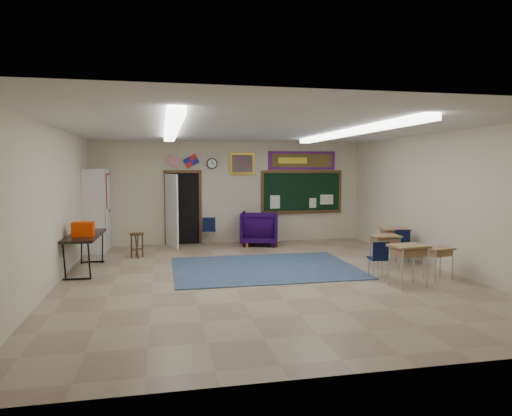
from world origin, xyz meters
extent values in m
plane|color=gray|center=(0.00, 0.00, 0.00)|extent=(9.00, 9.00, 0.00)
cube|color=#C0B59C|center=(0.00, 4.50, 1.50)|extent=(8.00, 0.04, 3.00)
cube|color=#C0B59C|center=(0.00, -4.50, 1.50)|extent=(8.00, 0.04, 3.00)
cube|color=#C0B59C|center=(-4.00, 0.00, 1.50)|extent=(0.04, 9.00, 3.00)
cube|color=#C0B59C|center=(4.00, 0.00, 1.50)|extent=(0.04, 9.00, 3.00)
cube|color=silver|center=(0.00, 0.00, 3.00)|extent=(8.00, 9.00, 0.04)
cube|color=#384D6A|center=(0.20, 0.80, 0.01)|extent=(4.00, 3.00, 0.02)
cube|color=black|center=(-1.40, 4.49, 1.05)|extent=(0.95, 0.04, 2.10)
cube|color=silver|center=(-1.75, 4.05, 1.03)|extent=(0.35, 0.86, 2.05)
cube|color=#573619|center=(2.20, 4.47, 1.50)|extent=(2.55, 0.05, 1.30)
cube|color=black|center=(2.20, 4.46, 1.50)|extent=(2.40, 0.03, 1.15)
cube|color=#573619|center=(2.20, 4.41, 0.90)|extent=(2.40, 0.12, 0.04)
cube|color=#A10D13|center=(2.20, 4.47, 2.45)|extent=(2.10, 0.04, 0.55)
cube|color=brown|center=(2.20, 4.46, 2.45)|extent=(1.90, 0.03, 0.40)
cube|color=#B08822|center=(0.35, 4.47, 2.35)|extent=(0.75, 0.05, 0.65)
cube|color=#A51466|center=(0.35, 4.46, 2.35)|extent=(0.62, 0.03, 0.52)
cylinder|color=black|center=(-0.55, 4.47, 2.35)|extent=(0.32, 0.05, 0.32)
cylinder|color=white|center=(-0.55, 4.45, 2.35)|extent=(0.26, 0.02, 0.26)
cube|color=silver|center=(-3.72, 3.85, 1.10)|extent=(0.55, 1.25, 2.20)
imported|color=#170431|center=(0.75, 3.88, 0.49)|extent=(1.29, 1.31, 0.98)
cube|color=brown|center=(2.85, 0.32, 0.71)|extent=(0.62, 0.46, 0.04)
cube|color=olive|center=(2.85, 0.32, 0.61)|extent=(0.53, 0.39, 0.12)
cube|color=brown|center=(3.45, 1.00, 0.77)|extent=(0.73, 0.59, 0.04)
cube|color=olive|center=(3.45, 1.00, 0.66)|extent=(0.63, 0.50, 0.13)
cube|color=brown|center=(2.47, -1.29, 0.77)|extent=(0.72, 0.58, 0.04)
cube|color=olive|center=(2.47, -1.29, 0.66)|extent=(0.62, 0.49, 0.13)
cube|color=brown|center=(3.37, -0.88, 0.62)|extent=(0.60, 0.50, 0.04)
cube|color=olive|center=(3.37, -0.88, 0.53)|extent=(0.52, 0.42, 0.11)
cube|color=black|center=(-3.65, 1.35, 0.77)|extent=(0.69, 1.93, 0.05)
cube|color=#EE4204|center=(-3.63, 1.08, 0.94)|extent=(0.43, 0.32, 0.30)
cylinder|color=#4F2C17|center=(-2.63, 2.63, 0.59)|extent=(0.35, 0.35, 0.04)
torus|color=#4F2C17|center=(-2.63, 2.63, 0.20)|extent=(0.28, 0.28, 0.02)
camera|label=1|loc=(-2.00, -8.91, 2.20)|focal=32.00mm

